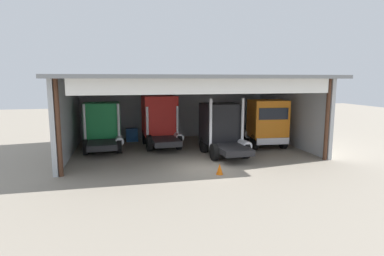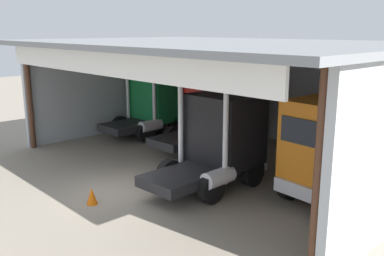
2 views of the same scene
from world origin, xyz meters
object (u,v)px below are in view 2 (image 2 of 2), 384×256
object	(u,v)px
truck_green_center_right_bay	(154,103)
truck_orange_center_bay	(333,151)
tool_cart	(214,124)
oil_drum	(221,123)
truck_red_right_bay	(214,108)
truck_black_left_bay	(219,139)
traffic_cone	(92,196)

from	to	relation	value
truck_green_center_right_bay	truck_orange_center_bay	world-z (taller)	truck_orange_center_bay
truck_orange_center_bay	tool_cart	world-z (taller)	truck_orange_center_bay
truck_green_center_right_bay	oil_drum	xyz separation A→B (m)	(2.09, 3.03, -1.21)
truck_green_center_right_bay	tool_cart	size ratio (longest dim) A/B	4.50
truck_green_center_right_bay	truck_orange_center_bay	size ratio (longest dim) A/B	0.97
truck_red_right_bay	truck_orange_center_bay	xyz separation A→B (m)	(7.29, -2.16, -0.16)
truck_green_center_right_bay	truck_black_left_bay	world-z (taller)	truck_black_left_bay
truck_black_left_bay	truck_red_right_bay	bearing A→B (deg)	133.85
truck_green_center_right_bay	truck_red_right_bay	world-z (taller)	truck_red_right_bay
tool_cart	traffic_cone	world-z (taller)	tool_cart
truck_red_right_bay	truck_black_left_bay	bearing A→B (deg)	-46.13
oil_drum	truck_orange_center_bay	bearing A→B (deg)	-27.17
truck_red_right_bay	traffic_cone	world-z (taller)	truck_red_right_bay
truck_red_right_bay	tool_cart	xyz separation A→B (m)	(-2.00, 2.14, -1.43)
truck_red_right_bay	truck_black_left_bay	world-z (taller)	truck_black_left_bay
truck_black_left_bay	truck_orange_center_bay	size ratio (longest dim) A/B	1.01
truck_black_left_bay	tool_cart	distance (m)	8.03
truck_green_center_right_bay	oil_drum	bearing A→B (deg)	53.34
truck_red_right_bay	oil_drum	xyz separation A→B (m)	(-1.97, 2.59, -1.46)
oil_drum	truck_red_right_bay	bearing A→B (deg)	-52.82
truck_orange_center_bay	oil_drum	size ratio (longest dim) A/B	4.96
oil_drum	traffic_cone	distance (m)	11.18
truck_black_left_bay	traffic_cone	world-z (taller)	truck_black_left_bay
truck_green_center_right_bay	truck_black_left_bay	size ratio (longest dim) A/B	0.96
traffic_cone	oil_drum	bearing A→B (deg)	111.15
truck_orange_center_bay	traffic_cone	xyz separation A→B (m)	(-5.22, -5.68, -1.49)
truck_orange_center_bay	truck_red_right_bay	bearing A→B (deg)	-12.16
truck_black_left_bay	truck_green_center_right_bay	bearing A→B (deg)	156.16
truck_red_right_bay	traffic_cone	distance (m)	8.27
truck_green_center_right_bay	tool_cart	xyz separation A→B (m)	(2.06, 2.58, -1.18)
tool_cart	traffic_cone	xyz separation A→B (m)	(4.06, -9.98, -0.22)
truck_orange_center_bay	oil_drum	bearing A→B (deg)	-22.85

